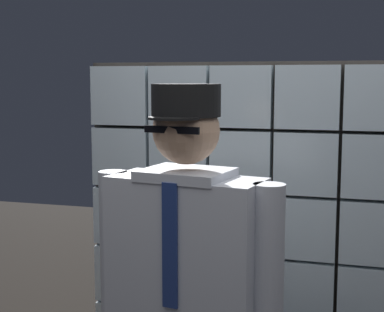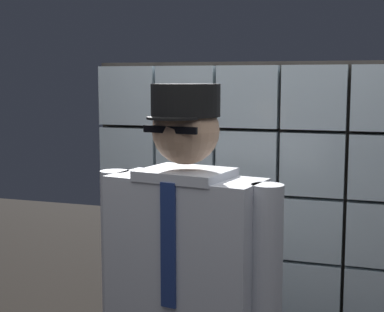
{
  "view_description": "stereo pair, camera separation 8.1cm",
  "coord_description": "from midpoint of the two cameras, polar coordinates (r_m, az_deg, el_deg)",
  "views": [
    {
      "loc": [
        0.41,
        -1.61,
        1.85
      ],
      "look_at": [
        -0.17,
        0.4,
        1.58
      ],
      "focal_mm": 54.66,
      "sensor_mm": 36.0,
      "label": 1
    },
    {
      "loc": [
        0.49,
        -1.58,
        1.85
      ],
      "look_at": [
        -0.17,
        0.4,
        1.58
      ],
      "focal_mm": 54.66,
      "sensor_mm": 36.0,
      "label": 2
    }
  ],
  "objects": [
    {
      "name": "glass_block_wall",
      "position": [
        3.03,
        9.13,
        -9.75
      ],
      "size": [
        1.96,
        0.1,
        1.96
      ],
      "color": "silver",
      "rests_on": "ground"
    }
  ]
}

